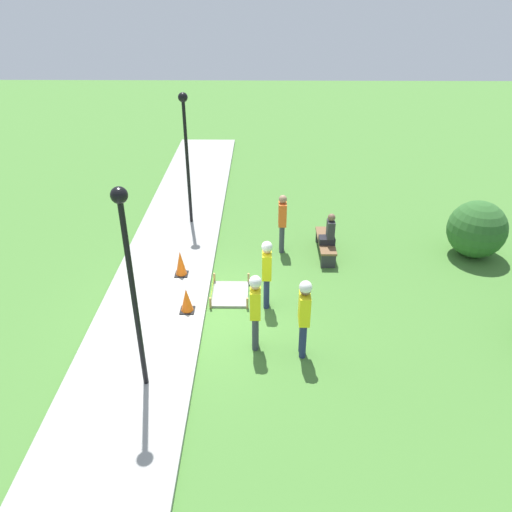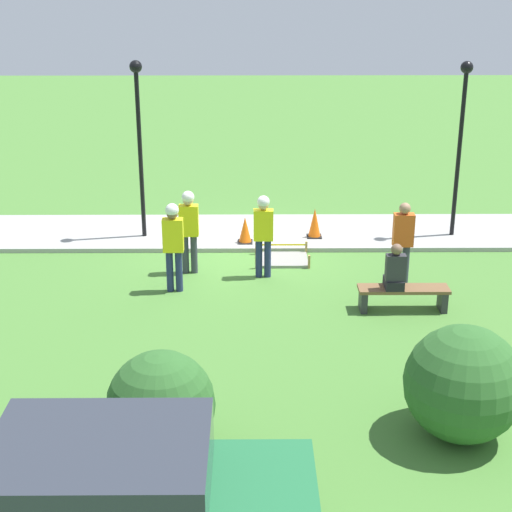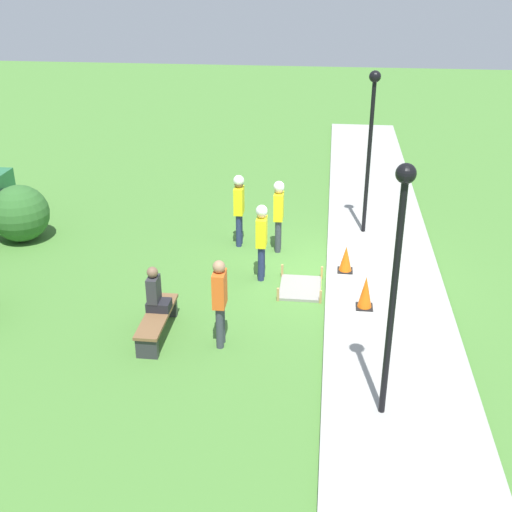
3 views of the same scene
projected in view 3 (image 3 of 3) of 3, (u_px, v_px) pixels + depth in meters
ground_plane at (326, 274)px, 14.57m from camera, size 60.00×60.00×0.00m
sidewalk at (383, 275)px, 14.42m from camera, size 28.00×2.55×0.10m
wet_concrete_patch at (301, 288)px, 13.89m from camera, size 1.17×0.94×0.30m
traffic_cone_near_patch at (365, 292)px, 12.85m from camera, size 0.34×0.34×0.69m
traffic_cone_far_patch at (346, 259)px, 14.37m from camera, size 0.34×0.34×0.61m
park_bench at (157, 321)px, 12.10m from camera, size 1.69×0.44×0.46m
person_seated_on_bench at (155, 293)px, 12.07m from camera, size 0.36×0.44×0.89m
worker_supervisor at (239, 204)px, 15.59m from camera, size 0.40×0.26×1.81m
worker_assistant at (279, 210)px, 15.29m from camera, size 0.40×0.26×1.78m
worker_trainee at (262, 236)px, 13.94m from camera, size 0.40×0.25×1.75m
bystander_in_orange_shirt at (220, 298)px, 11.52m from camera, size 0.40×0.23×1.73m
lamppost_near at (371, 130)px, 15.46m from camera, size 0.28×0.28×4.05m
lamppost_far at (397, 260)px, 8.93m from camera, size 0.28×0.28×4.02m
shrub_rounded_near at (20, 213)px, 16.03m from camera, size 1.43×1.43×1.43m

